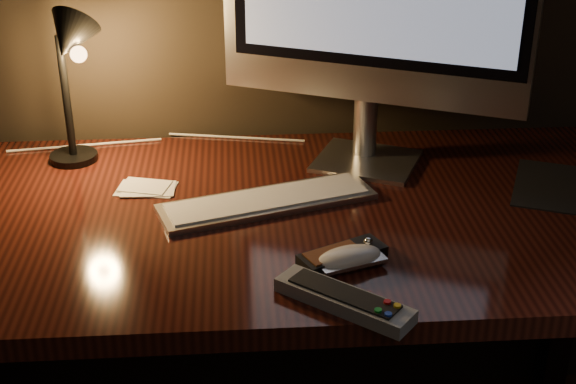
{
  "coord_description": "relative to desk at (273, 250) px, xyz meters",
  "views": [
    {
      "loc": [
        -0.07,
        0.53,
        1.43
      ],
      "look_at": [
        0.02,
        1.73,
        0.84
      ],
      "focal_mm": 50.0,
      "sensor_mm": 36.0,
      "label": 1
    }
  ],
  "objects": [
    {
      "name": "tv_remote",
      "position": [
        0.09,
        -0.4,
        0.14
      ],
      "size": [
        0.2,
        0.18,
        0.03
      ],
      "rotation": [
        0.0,
        0.0,
        -0.7
      ],
      "color": "gray",
      "rests_on": "desk"
    },
    {
      "name": "desk",
      "position": [
        0.0,
        0.0,
        0.0
      ],
      "size": [
        1.6,
        0.75,
        0.75
      ],
      "color": "#3A130D",
      "rests_on": "ground"
    },
    {
      "name": "papers",
      "position": [
        -0.25,
        0.03,
        0.13
      ],
      "size": [
        0.12,
        0.09,
        0.01
      ],
      "primitive_type": "cube",
      "rotation": [
        0.0,
        0.0,
        -0.17
      ],
      "color": "white",
      "rests_on": "desk"
    },
    {
      "name": "media_remote",
      "position": [
        0.1,
        -0.26,
        0.14
      ],
      "size": [
        0.16,
        0.11,
        0.03
      ],
      "rotation": [
        0.0,
        0.0,
        0.45
      ],
      "color": "black",
      "rests_on": "desk"
    },
    {
      "name": "desk_lamp",
      "position": [
        -0.39,
        0.16,
        0.36
      ],
      "size": [
        0.15,
        0.17,
        0.34
      ],
      "rotation": [
        0.0,
        0.0,
        0.04
      ],
      "color": "black",
      "rests_on": "desk"
    },
    {
      "name": "keyboard",
      "position": [
        -0.01,
        -0.05,
        0.14
      ],
      "size": [
        0.42,
        0.23,
        0.02
      ],
      "primitive_type": "cube",
      "rotation": [
        0.0,
        0.0,
        0.31
      ],
      "color": "silver",
      "rests_on": "desk"
    },
    {
      "name": "cable",
      "position": [
        -0.23,
        0.26,
        0.13
      ],
      "size": [
        0.64,
        0.05,
        0.01
      ],
      "primitive_type": "cylinder",
      "rotation": [
        0.0,
        1.57,
        -0.07
      ],
      "color": "white",
      "rests_on": "desk"
    },
    {
      "name": "mouse",
      "position": [
        0.11,
        -0.28,
        0.14
      ],
      "size": [
        0.13,
        0.09,
        0.02
      ],
      "primitive_type": "ellipsoid",
      "rotation": [
        0.0,
        0.0,
        0.34
      ],
      "color": "white",
      "rests_on": "desk"
    }
  ]
}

